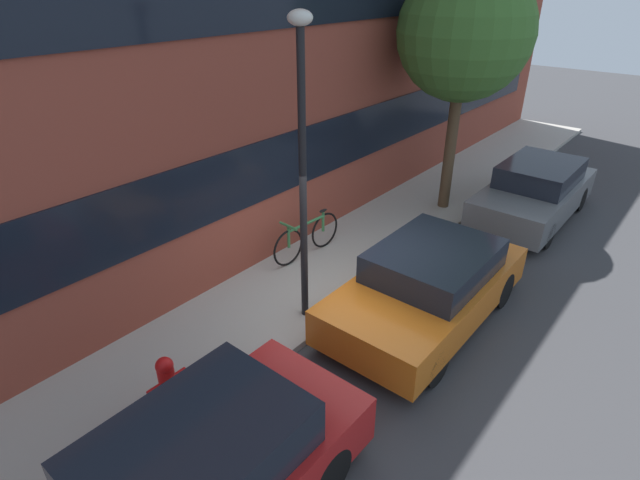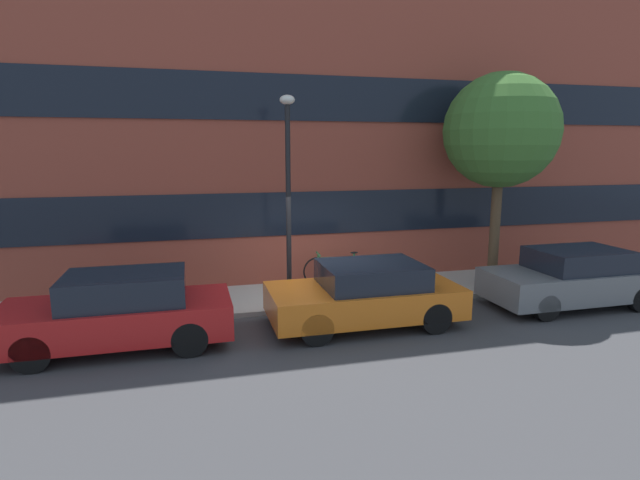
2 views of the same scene
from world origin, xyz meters
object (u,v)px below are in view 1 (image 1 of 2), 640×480
Objects in this scene: parked_car_grey at (535,192)px; lamp_post at (302,147)px; fire_hydrant at (167,381)px; bicycle at (307,237)px; street_tree at (465,33)px; parked_car_orange at (428,285)px.

lamp_post reaches higher than parked_car_grey.
fire_hydrant is 0.43× the size of bicycle.
street_tree is (3.87, -0.95, 3.42)m from bicycle.
parked_car_grey is at bearing 154.39° from bicycle.
lamp_post reaches higher than fire_hydrant.
street_tree is at bearing 1.43° from fire_hydrant.
bicycle is 0.38× the size of lamp_post.
parked_car_grey is 6.78m from lamp_post.
fire_hydrant is 4.18m from bicycle.
street_tree is at bearing -156.56° from parked_car_orange.
lamp_post is (2.55, -0.07, 2.42)m from fire_hydrant.
bicycle is (4.02, 1.15, 0.04)m from fire_hydrant.
parked_car_orange is 0.73× the size of street_tree.
street_tree is 1.16× the size of lamp_post.
bicycle is at bearing -29.77° from parked_car_grey.
parked_car_orange is 3.00m from lamp_post.
street_tree reaches higher than lamp_post.
parked_car_grey is at bearing -10.12° from fire_hydrant.
fire_hydrant is 0.14× the size of street_tree.
lamp_post reaches higher than parked_car_orange.
parked_car_grey reaches higher than parked_car_orange.
parked_car_orange is 5.15× the size of fire_hydrant.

